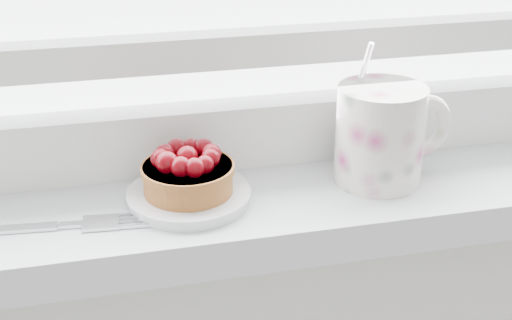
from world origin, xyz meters
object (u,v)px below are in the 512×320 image
object	(u,v)px
saucer	(189,196)
floral_mug	(383,132)
raspberry_tart	(188,171)
fork	(37,227)

from	to	relation	value
saucer	floral_mug	distance (m)	0.21
raspberry_tart	floral_mug	distance (m)	0.21
saucer	raspberry_tart	size ratio (longest dim) A/B	1.34
saucer	floral_mug	xyz separation A→B (m)	(0.20, 0.00, 0.05)
saucer	fork	xyz separation A→B (m)	(-0.15, -0.02, -0.00)
raspberry_tart	saucer	bearing A→B (deg)	-43.81
raspberry_tart	floral_mug	xyz separation A→B (m)	(0.20, 0.00, 0.02)
fork	saucer	bearing A→B (deg)	7.99
floral_mug	fork	size ratio (longest dim) A/B	0.67
floral_mug	fork	distance (m)	0.35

